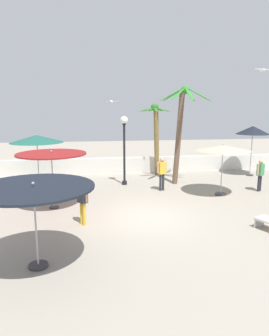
# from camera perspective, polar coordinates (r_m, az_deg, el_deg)

# --- Properties ---
(ground_plane) EXTENTS (56.00, 56.00, 0.00)m
(ground_plane) POSITION_cam_1_polar(r_m,az_deg,el_deg) (12.32, 2.04, -9.05)
(ground_plane) COLOR #9E9384
(boundary_wall) EXTENTS (25.20, 0.30, 1.02)m
(boundary_wall) POSITION_cam_1_polar(r_m,az_deg,el_deg) (20.25, -2.28, 0.50)
(boundary_wall) COLOR silver
(boundary_wall) RESTS_ON ground_plane
(patio_umbrella_0) EXTENTS (2.88, 2.88, 2.50)m
(patio_umbrella_0) POSITION_cam_1_polar(r_m,az_deg,el_deg) (13.30, -15.07, 2.25)
(patio_umbrella_0) COLOR #333338
(patio_umbrella_0) RESTS_ON ground_plane
(patio_umbrella_1) EXTENTS (2.62, 2.62, 2.53)m
(patio_umbrella_1) POSITION_cam_1_polar(r_m,az_deg,el_deg) (15.44, 15.99, 3.46)
(patio_umbrella_1) COLOR #333338
(patio_umbrella_1) RESTS_ON ground_plane
(patio_umbrella_2) EXTENTS (2.78, 2.78, 2.87)m
(patio_umbrella_2) POSITION_cam_1_polar(r_m,az_deg,el_deg) (17.04, -17.59, 5.11)
(patio_umbrella_2) COLOR #333338
(patio_umbrella_2) RESTS_ON ground_plane
(patio_umbrella_3) EXTENTS (3.15, 3.15, 2.37)m
(patio_umbrella_3) POSITION_cam_1_polar(r_m,az_deg,el_deg) (8.40, -18.12, -4.00)
(patio_umbrella_3) COLOR #333338
(patio_umbrella_3) RESTS_ON ground_plane
(patio_umbrella_4) EXTENTS (2.04, 2.04, 3.15)m
(patio_umbrella_4) POSITION_cam_1_polar(r_m,az_deg,el_deg) (20.53, 20.97, 6.47)
(patio_umbrella_4) COLOR #333338
(patio_umbrella_4) RESTS_ON ground_plane
(palm_tree_0) EXTENTS (2.01, 2.01, 4.49)m
(palm_tree_0) POSITION_cam_1_polar(r_m,az_deg,el_deg) (19.66, 3.95, 7.03)
(palm_tree_0) COLOR brown
(palm_tree_0) RESTS_ON ground_plane
(palm_tree_1) EXTENTS (2.86, 2.86, 5.41)m
(palm_tree_1) POSITION_cam_1_polar(r_m,az_deg,el_deg) (17.30, 8.54, 8.39)
(palm_tree_1) COLOR brown
(palm_tree_1) RESTS_ON ground_plane
(lamp_post_0) EXTENTS (0.41, 0.41, 3.78)m
(lamp_post_0) POSITION_cam_1_polar(r_m,az_deg,el_deg) (16.90, -1.91, 5.23)
(lamp_post_0) COLOR black
(lamp_post_0) RESTS_ON ground_plane
(guest_0) EXTENTS (0.41, 0.47, 1.68)m
(guest_0) POSITION_cam_1_polar(r_m,az_deg,el_deg) (11.40, -9.57, -5.48)
(guest_0) COLOR gold
(guest_0) RESTS_ON ground_plane
(guest_1) EXTENTS (0.49, 0.39, 1.65)m
(guest_1) POSITION_cam_1_polar(r_m,az_deg,el_deg) (17.01, 22.18, -0.72)
(guest_1) COLOR #26262D
(guest_1) RESTS_ON ground_plane
(guest_2) EXTENTS (0.54, 0.33, 1.74)m
(guest_2) POSITION_cam_1_polar(r_m,az_deg,el_deg) (15.93, 5.10, -0.45)
(guest_2) COLOR #26262D
(guest_2) RESTS_ON ground_plane
(seagull_0) EXTENTS (0.89, 0.70, 0.14)m
(seagull_0) POSITION_cam_1_polar(r_m,az_deg,el_deg) (20.79, -4.24, 12.14)
(seagull_0) COLOR white
(seagull_1) EXTENTS (0.96, 0.39, 0.14)m
(seagull_1) POSITION_cam_1_polar(r_m,az_deg,el_deg) (15.00, 22.50, 16.39)
(seagull_1) COLOR white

